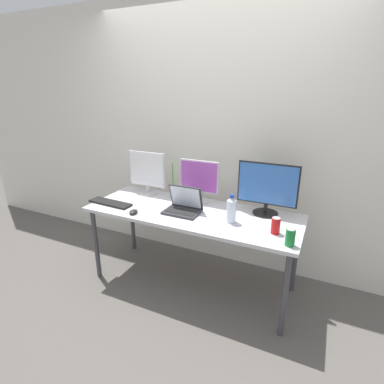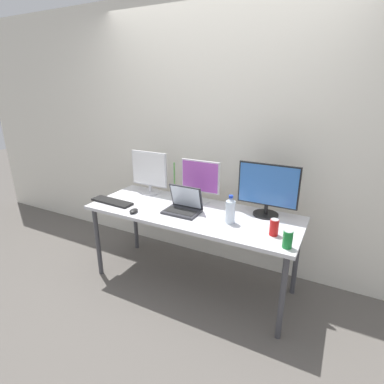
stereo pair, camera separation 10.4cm
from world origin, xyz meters
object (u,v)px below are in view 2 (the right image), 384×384
Objects in this scene: bamboo_vase at (175,190)px; monitor_left at (149,172)px; keyboard_main at (112,202)px; soda_can_near_keyboard at (288,239)px; monitor_center at (200,180)px; water_bottle at (230,210)px; soda_can_by_laptop at (274,227)px; work_desk at (192,218)px; laptop_silver at (183,206)px; monitor_right at (268,189)px; mouse_by_keyboard at (134,211)px.

monitor_left is at bearing -176.79° from bamboo_vase.
soda_can_near_keyboard is (1.63, -0.09, 0.05)m from keyboard_main.
soda_can_near_keyboard is (0.90, -0.49, -0.15)m from monitor_center.
water_bottle is at bearing 158.51° from soda_can_near_keyboard.
bamboo_vase is at bearing 161.24° from soda_can_by_laptop.
monitor_left is 3.40× the size of soda_can_by_laptop.
keyboard_main is 3.41× the size of soda_can_by_laptop.
keyboard_main is at bearing -167.78° from work_desk.
work_desk is 0.14m from laptop_silver.
work_desk is 5.38× the size of bamboo_vase.
keyboard_main is at bearing -164.15° from monitor_right.
work_desk is 6.14× the size of laptop_silver.
monitor_right is 5.15× the size of mouse_by_keyboard.
bamboo_vase reaches higher than soda_can_by_laptop.
monitor_right reaches higher than keyboard_main.
bamboo_vase is at bearing 178.28° from monitor_right.
soda_can_near_keyboard is 1.00× the size of soda_can_by_laptop.
monitor_center is at bearing 151.29° from soda_can_near_keyboard.
monitor_right is 0.40m from soda_can_by_laptop.
water_bottle is (0.98, -0.30, -0.12)m from monitor_left.
water_bottle is (0.38, -0.06, 0.17)m from work_desk.
keyboard_main is 1.84× the size of water_bottle.
water_bottle is (0.42, -0.30, -0.11)m from monitor_center.
soda_can_near_keyboard is at bearing -28.71° from monitor_center.
soda_can_by_laptop reaches higher than work_desk.
monitor_center is 0.87m from soda_can_by_laptop.
water_bottle is 0.37m from soda_can_by_laptop.
soda_can_by_laptop is (1.50, 0.05, 0.05)m from keyboard_main.
bamboo_vase is (0.28, 0.02, -0.15)m from monitor_left.
bamboo_vase is at bearing 132.00° from laptop_silver.
monitor_right reaches higher than work_desk.
mouse_by_keyboard is at bearing -12.98° from keyboard_main.
work_desk is at bearing -20.89° from monitor_left.
work_desk is at bearing 171.30° from soda_can_by_laptop.
monitor_center is at bearing 32.14° from keyboard_main.
soda_can_near_keyboard is (1.30, 0.01, 0.05)m from mouse_by_keyboard.
laptop_silver is at bearing -94.99° from monitor_center.
monitor_left is 0.85× the size of monitor_right.
bamboo_vase is at bearing 157.04° from soda_can_near_keyboard.
water_bottle is 1.86× the size of soda_can_by_laptop.
soda_can_by_laptop reaches higher than mouse_by_keyboard.
water_bottle reaches higher than soda_can_by_laptop.
work_desk is 0.43m from bamboo_vase.
water_bottle reaches higher than soda_can_near_keyboard.
bamboo_vase is (-0.32, 0.25, 0.13)m from work_desk.
keyboard_main is at bearing 151.76° from mouse_by_keyboard.
water_bottle is at bearing -36.02° from monitor_center.
monitor_right reaches higher than mouse_by_keyboard.
mouse_by_keyboard is at bearing -102.51° from bamboo_vase.
soda_can_by_laptop is at bearing -7.79° from water_bottle.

